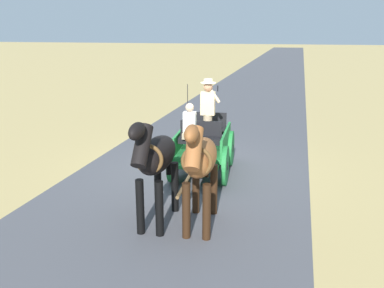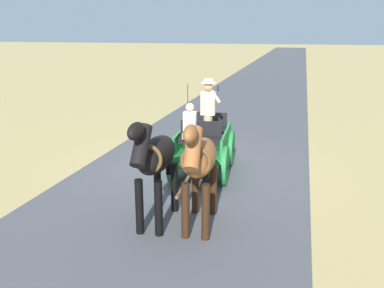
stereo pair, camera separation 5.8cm
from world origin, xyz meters
name	(u,v)px [view 1 (the left image)]	position (x,y,z in m)	size (l,w,h in m)	color
ground_plane	(195,169)	(0.00, 0.00, 0.00)	(200.00, 200.00, 0.00)	tan
road_surface	(195,168)	(0.00, 0.00, 0.00)	(5.97, 160.00, 0.01)	#4C4C51
horse_drawn_carriage	(203,143)	(-0.30, 0.34, 0.82)	(1.57, 4.52, 2.50)	#1E7233
horse_near_side	(200,161)	(-0.93, 3.34, 1.32)	(0.69, 2.14, 2.21)	brown
horse_off_side	(156,159)	(-0.10, 3.39, 1.32)	(0.61, 2.13, 2.21)	black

